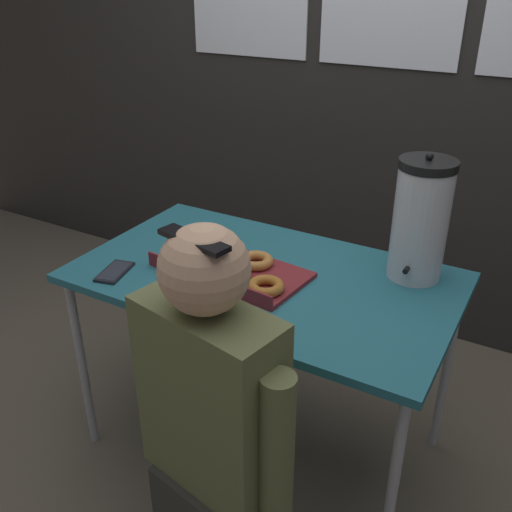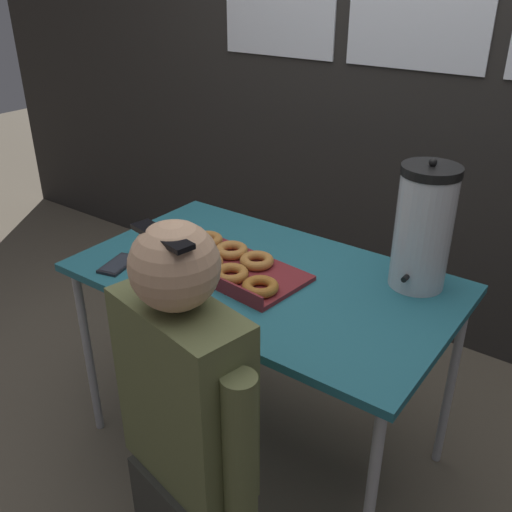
{
  "view_description": "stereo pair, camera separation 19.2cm",
  "coord_description": "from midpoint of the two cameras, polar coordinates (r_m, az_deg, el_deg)",
  "views": [
    {
      "loc": [
        0.82,
        -1.49,
        1.71
      ],
      "look_at": [
        -0.03,
        0.0,
        0.83
      ],
      "focal_mm": 40.0,
      "sensor_mm": 36.0,
      "label": 1
    },
    {
      "loc": [
        0.98,
        -1.38,
        1.71
      ],
      "look_at": [
        -0.03,
        0.0,
        0.83
      ],
      "focal_mm": 40.0,
      "sensor_mm": 36.0,
      "label": 2
    }
  ],
  "objects": [
    {
      "name": "ground_plane",
      "position": [
        2.4,
        3.06,
        -18.15
      ],
      "size": [
        12.0,
        12.0,
        0.0
      ],
      "primitive_type": "plane",
      "color": "brown"
    },
    {
      "name": "back_wall",
      "position": [
        2.76,
        18.12,
        20.09
      ],
      "size": [
        6.0,
        0.11,
        2.85
      ],
      "color": "#282623",
      "rests_on": "ground"
    },
    {
      "name": "folding_table",
      "position": [
        1.96,
        3.57,
        -3.27
      ],
      "size": [
        1.28,
        0.75,
        0.77
      ],
      "color": "#236675",
      "rests_on": "ground"
    },
    {
      "name": "donut_box",
      "position": [
        1.95,
        -0.13,
        -0.82
      ],
      "size": [
        0.55,
        0.33,
        0.05
      ],
      "rotation": [
        0.0,
        0.0,
        -0.11
      ],
      "color": "maroon",
      "rests_on": "folding_table"
    },
    {
      "name": "coffee_urn",
      "position": [
        1.89,
        19.24,
        2.62
      ],
      "size": [
        0.18,
        0.21,
        0.43
      ],
      "color": "silver",
      "rests_on": "folding_table"
    },
    {
      "name": "cell_phone",
      "position": [
        2.02,
        -10.97,
        -0.89
      ],
      "size": [
        0.11,
        0.17,
        0.01
      ],
      "rotation": [
        0.0,
        0.0,
        0.24
      ],
      "color": "black",
      "rests_on": "folding_table"
    },
    {
      "name": "person_seated",
      "position": [
        1.58,
        -3.28,
        -17.84
      ],
      "size": [
        0.51,
        0.27,
        1.21
      ],
      "rotation": [
        0.0,
        0.0,
        2.94
      ],
      "color": "#33332D",
      "rests_on": "ground"
    }
  ]
}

